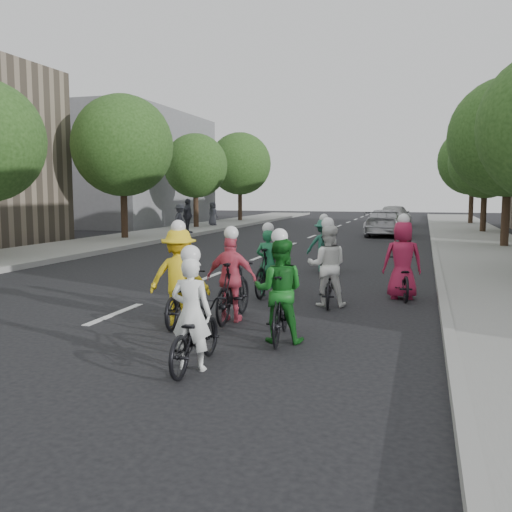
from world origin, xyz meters
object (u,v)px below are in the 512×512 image
at_px(cyclist_0, 194,328).
at_px(follow_car_lead, 386,223).
at_px(cyclist_2, 180,286).
at_px(cyclist_4, 402,269).
at_px(spectator_2, 213,214).
at_px(cyclist_7, 324,249).
at_px(cyclist_1, 280,299).
at_px(cyclist_5, 269,269).
at_px(follow_car_trail, 395,215).
at_px(spectator_0, 180,220).
at_px(cyclist_3, 233,286).
at_px(cyclist_6, 327,274).
at_px(spectator_1, 188,216).

bearing_deg(cyclist_0, follow_car_lead, -93.63).
distance_m(cyclist_2, cyclist_4, 5.17).
bearing_deg(spectator_2, cyclist_7, -129.78).
bearing_deg(cyclist_2, cyclist_0, 112.40).
bearing_deg(cyclist_4, follow_car_lead, -94.92).
distance_m(cyclist_7, follow_car_lead, 14.51).
bearing_deg(cyclist_1, spectator_2, -74.13).
relative_size(cyclist_1, cyclist_5, 0.98).
relative_size(cyclist_5, follow_car_trail, 0.42).
distance_m(cyclist_4, spectator_0, 18.12).
xyz_separation_m(cyclist_5, spectator_2, (-10.09, 23.12, 0.31)).
bearing_deg(spectator_0, follow_car_lead, -66.25).
xyz_separation_m(cyclist_7, spectator_2, (-10.60, 18.78, 0.26)).
distance_m(cyclist_1, cyclist_3, 1.62).
distance_m(cyclist_6, spectator_1, 19.12).
distance_m(cyclist_6, follow_car_trail, 28.64).
xyz_separation_m(spectator_0, spectator_2, (-1.48, 8.60, -0.02)).
distance_m(cyclist_7, spectator_0, 13.67).
bearing_deg(spectator_2, cyclist_2, -139.67).
height_order(cyclist_5, spectator_1, spectator_1).
xyz_separation_m(follow_car_lead, spectator_1, (-10.00, -3.33, 0.36)).
xyz_separation_m(cyclist_1, follow_car_lead, (0.19, 22.58, 0.04)).
relative_size(spectator_1, spectator_2, 1.20).
xyz_separation_m(cyclist_0, cyclist_5, (-0.44, 5.41, 0.07)).
relative_size(cyclist_2, cyclist_7, 1.03).
bearing_deg(follow_car_trail, spectator_0, 60.52).
bearing_deg(cyclist_4, cyclist_6, 31.70).
xyz_separation_m(cyclist_4, spectator_2, (-12.98, 22.61, 0.27)).
height_order(cyclist_2, cyclist_7, cyclist_2).
bearing_deg(spectator_1, cyclist_0, -157.48).
bearing_deg(spectator_0, spectator_2, 10.19).
relative_size(cyclist_4, spectator_2, 1.21).
relative_size(cyclist_2, spectator_2, 1.20).
height_order(spectator_0, spectator_2, spectator_0).
relative_size(cyclist_0, follow_car_trail, 0.38).
distance_m(cyclist_5, follow_car_trail, 27.92).
xyz_separation_m(cyclist_3, follow_car_lead, (1.36, 21.45, 0.06)).
distance_m(cyclist_5, follow_car_lead, 18.88).
relative_size(cyclist_6, follow_car_lead, 0.37).
relative_size(cyclist_2, follow_car_lead, 0.38).
xyz_separation_m(cyclist_2, spectator_0, (-7.84, 17.65, 0.26)).
distance_m(cyclist_5, spectator_0, 16.88).
bearing_deg(cyclist_4, spectator_2, -69.74).
relative_size(cyclist_5, spectator_0, 1.18).
distance_m(cyclist_0, follow_car_lead, 24.26).
bearing_deg(cyclist_1, follow_car_trail, -97.28).
height_order(cyclist_0, cyclist_3, cyclist_3).
distance_m(cyclist_2, spectator_0, 19.32).
relative_size(cyclist_3, cyclist_4, 0.98).
bearing_deg(cyclist_7, cyclist_4, 118.72).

